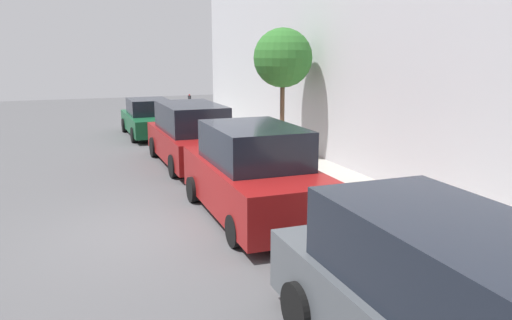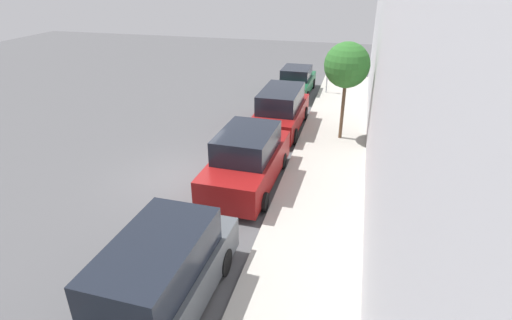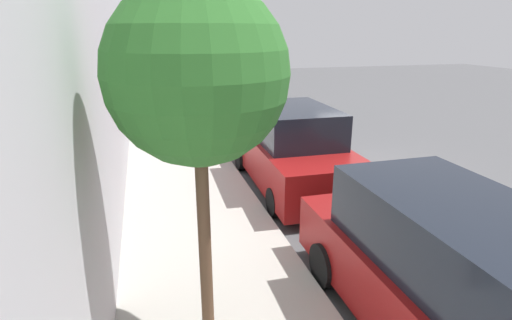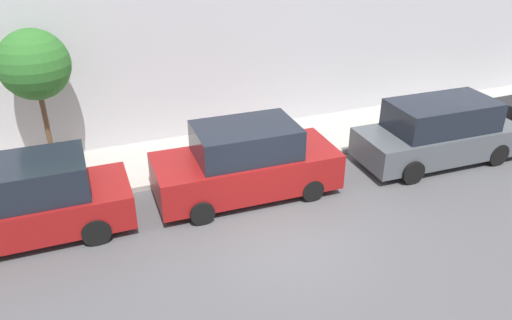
{
  "view_description": "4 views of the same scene",
  "coord_description": "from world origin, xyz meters",
  "px_view_note": "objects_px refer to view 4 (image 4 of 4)",
  "views": [
    {
      "loc": [
        -1.38,
        -9.49,
        3.5
      ],
      "look_at": [
        2.84,
        1.1,
        1.0
      ],
      "focal_mm": 35.0,
      "sensor_mm": 36.0,
      "label": 1
    },
    {
      "loc": [
        5.73,
        -11.61,
        6.82
      ],
      "look_at": [
        2.7,
        0.02,
        1.0
      ],
      "focal_mm": 28.0,
      "sensor_mm": 36.0,
      "label": 2
    },
    {
      "loc": [
        5.73,
        8.78,
        3.7
      ],
      "look_at": [
        3.5,
        0.82,
        1.0
      ],
      "focal_mm": 28.0,
      "sensor_mm": 36.0,
      "label": 3
    },
    {
      "loc": [
        -8.48,
        4.03,
        6.97
      ],
      "look_at": [
        2.3,
        -0.17,
        1.0
      ],
      "focal_mm": 35.0,
      "sensor_mm": 36.0,
      "label": 4
    }
  ],
  "objects_px": {
    "parked_minivan_fourth": "(19,203)",
    "street_tree": "(34,65)",
    "parked_minivan_second": "(439,133)",
    "parked_suv_third": "(246,163)"
  },
  "relations": [
    {
      "from": "parked_minivan_second",
      "to": "parked_suv_third",
      "type": "relative_size",
      "value": 1.02
    },
    {
      "from": "parked_minivan_fourth",
      "to": "street_tree",
      "type": "distance_m",
      "value": 3.72
    },
    {
      "from": "parked_suv_third",
      "to": "parked_minivan_second",
      "type": "bearing_deg",
      "value": -92.29
    },
    {
      "from": "parked_suv_third",
      "to": "parked_minivan_fourth",
      "type": "distance_m",
      "value": 5.47
    },
    {
      "from": "parked_suv_third",
      "to": "street_tree",
      "type": "xyz_separation_m",
      "value": [
        2.84,
        4.73,
        2.34
      ]
    },
    {
      "from": "parked_minivan_second",
      "to": "parked_minivan_fourth",
      "type": "bearing_deg",
      "value": 88.53
    },
    {
      "from": "parked_minivan_second",
      "to": "street_tree",
      "type": "xyz_separation_m",
      "value": [
        3.08,
        10.73,
        2.35
      ]
    },
    {
      "from": "parked_minivan_second",
      "to": "parked_minivan_fourth",
      "type": "height_order",
      "value": "same"
    },
    {
      "from": "parked_minivan_second",
      "to": "parked_suv_third",
      "type": "height_order",
      "value": "parked_suv_third"
    },
    {
      "from": "parked_suv_third",
      "to": "street_tree",
      "type": "relative_size",
      "value": 1.19
    }
  ]
}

